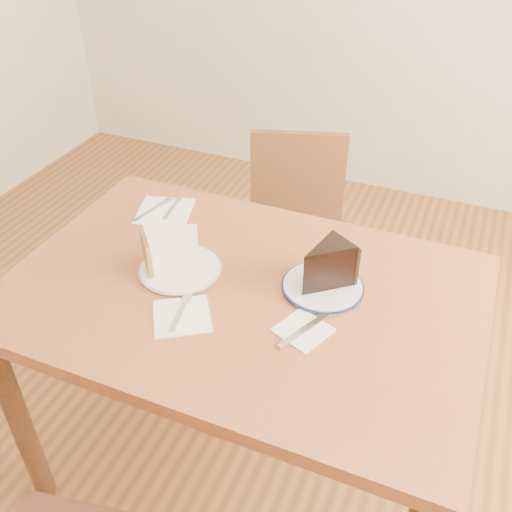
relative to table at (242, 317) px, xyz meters
The scene contains 14 objects.
ground 0.65m from the table, ahead, with size 4.00×4.00×0.00m, color #4D2C14.
table is the anchor object (origin of this frame).
chair_far 0.68m from the table, 96.89° to the left, with size 0.52×0.52×0.83m.
plate_cream 0.21m from the table, behind, with size 0.21×0.21×0.01m, color silver.
plate_navy 0.23m from the table, 23.09° to the left, with size 0.20×0.20×0.01m, color white.
carrot_cake 0.26m from the table, behind, with size 0.09×0.13×0.10m, color #F2E1C8, non-canonical shape.
chocolate_cake 0.26m from the table, 22.05° to the left, with size 0.09×0.13×0.11m, color black, non-canonical shape.
napkin_cream 0.20m from the table, 120.14° to the right, with size 0.13×0.13×0.00m, color white.
napkin_navy 0.23m from the table, 23.41° to the right, with size 0.11×0.11×0.00m, color white.
napkin_spare 0.45m from the table, 146.31° to the left, with size 0.16×0.16×0.00m, color white.
fork_cream 0.20m from the table, 123.65° to the right, with size 0.01×0.14×0.00m, color silver.
knife_navy 0.24m from the table, 23.15° to the right, with size 0.02×0.17×0.00m, color silver.
fork_spare 0.45m from the table, 142.72° to the left, with size 0.01×0.14×0.00m, color silver.
knife_spare 0.48m from the table, 149.93° to the left, with size 0.01×0.16×0.00m, color silver.
Camera 1 is at (0.47, -1.01, 1.68)m, focal length 40.00 mm.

